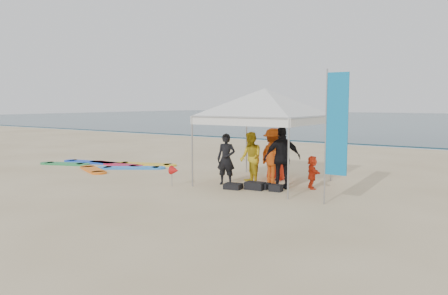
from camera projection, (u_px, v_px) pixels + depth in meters
ground at (149, 199)px, 11.72m from camera, size 120.00×120.00×0.00m
ocean at (448, 120)px, 61.25m from camera, size 160.00×84.00×0.08m
shoreline_foam at (356, 144)px, 26.75m from camera, size 160.00×1.20×0.01m
person_black_a at (226, 159)px, 13.67m from camera, size 0.67×0.52×1.61m
person_yellow at (251, 158)px, 13.86m from camera, size 1.02×0.98×1.65m
person_orange_a at (273, 156)px, 13.85m from camera, size 1.31×1.09×1.76m
person_black_b at (282, 158)px, 12.95m from camera, size 1.13×1.05×1.87m
person_orange_b at (276, 154)px, 14.54m from camera, size 0.90×0.64×1.73m
person_seated at (312, 172)px, 13.04m from camera, size 0.77×0.92×0.99m
canopy_tent at (265, 89)px, 13.59m from camera, size 4.57×4.57×3.45m
feather_flag at (336, 126)px, 10.74m from camera, size 0.58×0.04×3.41m
marker_pennant at (175, 170)px, 13.39m from camera, size 0.28×0.28×0.64m
gear_pile at (254, 186)px, 12.96m from camera, size 1.70×0.92×0.22m
surfboard_spread at (109, 165)px, 17.76m from camera, size 5.01×3.40×0.07m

